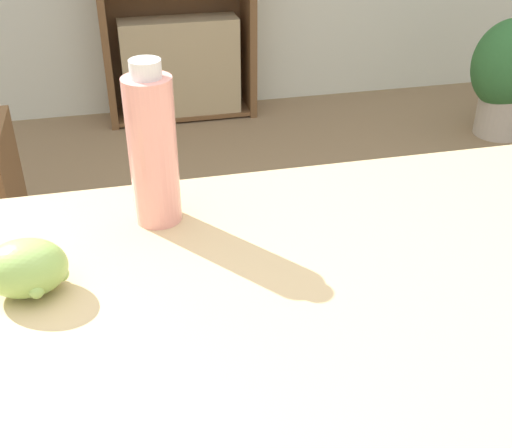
{
  "coord_description": "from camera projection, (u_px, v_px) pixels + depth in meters",
  "views": [
    {
      "loc": [
        -0.07,
        -0.74,
        1.3
      ],
      "look_at": [
        0.11,
        0.06,
        0.79
      ],
      "focal_mm": 45.0,
      "sensor_mm": 36.0,
      "label": 1
    }
  ],
  "objects": [
    {
      "name": "grape_bunch",
      "position": [
        26.0,
        268.0,
        0.9
      ],
      "size": [
        0.12,
        0.1,
        0.08
      ],
      "color": "#93BC5B",
      "rests_on": "dining_table"
    },
    {
      "name": "dining_table",
      "position": [
        294.0,
        365.0,
        0.93
      ],
      "size": [
        1.22,
        0.86,
        0.73
      ],
      "color": "#D1B27F",
      "rests_on": "ground_plane"
    },
    {
      "name": "potted_plant_floor",
      "position": [
        509.0,
        74.0,
        3.05
      ],
      "size": [
        0.38,
        0.32,
        0.57
      ],
      "color": "#BCB2A3",
      "rests_on": "ground_plane"
    },
    {
      "name": "drink_bottle",
      "position": [
        153.0,
        149.0,
        1.03
      ],
      "size": [
        0.08,
        0.08,
        0.28
      ],
      "color": "pink",
      "rests_on": "dining_table"
    }
  ]
}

